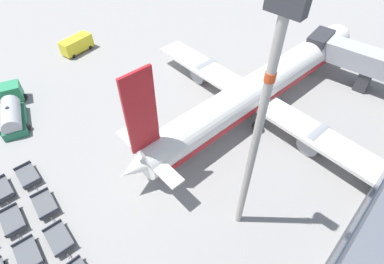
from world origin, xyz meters
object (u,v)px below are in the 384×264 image
at_px(baggage_dolly_row_mid_b_col_a, 28,176).
at_px(baggage_dolly_row_mid_b_col_c, 59,239).
at_px(airplane, 258,89).
at_px(baggage_dolly_row_mid_b_col_b, 45,204).
at_px(baggage_dolly_row_mid_a_col_a, 1,190).
at_px(baggage_dolly_row_mid_a_col_b, 12,221).
at_px(service_van, 77,44).
at_px(baggage_dolly_row_mid_a_col_c, 28,255).
at_px(apron_light_mast, 258,131).
at_px(fuel_tanker_primary, 12,111).

bearing_deg(baggage_dolly_row_mid_b_col_a, baggage_dolly_row_mid_b_col_c, -8.89).
distance_m(airplane, baggage_dolly_row_mid_b_col_b, 26.87).
height_order(baggage_dolly_row_mid_a_col_a, baggage_dolly_row_mid_a_col_b, same).
bearing_deg(service_van, baggage_dolly_row_mid_a_col_a, -48.31).
xyz_separation_m(baggage_dolly_row_mid_a_col_b, baggage_dolly_row_mid_b_col_a, (-3.82, 3.39, 0.00)).
bearing_deg(service_van, baggage_dolly_row_mid_a_col_b, -43.46).
relative_size(service_van, baggage_dolly_row_mid_a_col_c, 1.39).
relative_size(baggage_dolly_row_mid_b_col_a, apron_light_mast, 0.18).
bearing_deg(baggage_dolly_row_mid_b_col_c, baggage_dolly_row_mid_a_col_a, -171.62).
bearing_deg(baggage_dolly_row_mid_b_col_b, baggage_dolly_row_mid_a_col_a, -155.46).
bearing_deg(service_van, fuel_tanker_primary, -60.25).
distance_m(baggage_dolly_row_mid_b_col_b, baggage_dolly_row_mid_b_col_c, 4.22).
bearing_deg(baggage_dolly_row_mid_b_col_b, apron_light_mast, 38.91).
distance_m(airplane, baggage_dolly_row_mid_a_col_c, 29.63).
xyz_separation_m(baggage_dolly_row_mid_a_col_a, baggage_dolly_row_mid_b_col_c, (8.85, 1.30, 0.00)).
relative_size(baggage_dolly_row_mid_a_col_a, baggage_dolly_row_mid_b_col_a, 1.00).
xyz_separation_m(fuel_tanker_primary, apron_light_mast, (28.96, 7.93, 10.71)).
distance_m(airplane, baggage_dolly_row_mid_b_col_a, 27.81).
distance_m(fuel_tanker_primary, baggage_dolly_row_mid_a_col_c, 19.37).
xyz_separation_m(baggage_dolly_row_mid_b_col_b, baggage_dolly_row_mid_b_col_c, (4.13, -0.85, 0.00)).
relative_size(fuel_tanker_primary, service_van, 1.74).
height_order(baggage_dolly_row_mid_a_col_a, apron_light_mast, apron_light_mast).
bearing_deg(baggage_dolly_row_mid_a_col_a, fuel_tanker_primary, 148.99).
bearing_deg(baggage_dolly_row_mid_a_col_b, fuel_tanker_primary, 154.50).
xyz_separation_m(baggage_dolly_row_mid_a_col_b, baggage_dolly_row_mid_b_col_b, (0.61, 2.90, 0.00)).
relative_size(fuel_tanker_primary, apron_light_mast, 0.44).
bearing_deg(baggage_dolly_row_mid_b_col_a, baggage_dolly_row_mid_a_col_b, -41.58).
distance_m(baggage_dolly_row_mid_b_col_a, baggage_dolly_row_mid_b_col_b, 4.46).
xyz_separation_m(baggage_dolly_row_mid_b_col_b, apron_light_mast, (14.45, 11.66, 11.43)).
xyz_separation_m(baggage_dolly_row_mid_a_col_c, baggage_dolly_row_mid_b_col_b, (-3.48, 3.41, 0.00)).
height_order(fuel_tanker_primary, apron_light_mast, apron_light_mast).
bearing_deg(baggage_dolly_row_mid_b_col_a, baggage_dolly_row_mid_b_col_b, -6.27).
distance_m(fuel_tanker_primary, service_van, 16.43).
xyz_separation_m(airplane, baggage_dolly_row_mid_a_col_c, (-2.95, -29.37, -2.53)).
relative_size(baggage_dolly_row_mid_a_col_b, baggage_dolly_row_mid_b_col_a, 1.00).
relative_size(baggage_dolly_row_mid_b_col_b, apron_light_mast, 0.18).
relative_size(airplane, baggage_dolly_row_mid_a_col_c, 10.66).
distance_m(baggage_dolly_row_mid_b_col_c, apron_light_mast, 19.84).
relative_size(baggage_dolly_row_mid_a_col_c, baggage_dolly_row_mid_b_col_c, 1.00).
xyz_separation_m(airplane, apron_light_mast, (8.02, -14.30, 8.89)).
bearing_deg(airplane, baggage_dolly_row_mid_a_col_b, -103.71).
xyz_separation_m(fuel_tanker_primary, baggage_dolly_row_mid_a_col_b, (13.90, -6.63, -0.71)).
height_order(baggage_dolly_row_mid_a_col_c, apron_light_mast, apron_light_mast).
distance_m(fuel_tanker_primary, apron_light_mast, 31.88).
bearing_deg(baggage_dolly_row_mid_b_col_a, service_van, 136.17).
height_order(airplane, baggage_dolly_row_mid_a_col_b, airplane).
bearing_deg(baggage_dolly_row_mid_a_col_b, service_van, 136.54).
distance_m(baggage_dolly_row_mid_a_col_a, baggage_dolly_row_mid_a_col_b, 4.18).
bearing_deg(fuel_tanker_primary, service_van, 119.75).
height_order(baggage_dolly_row_mid_a_col_c, baggage_dolly_row_mid_b_col_b, same).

